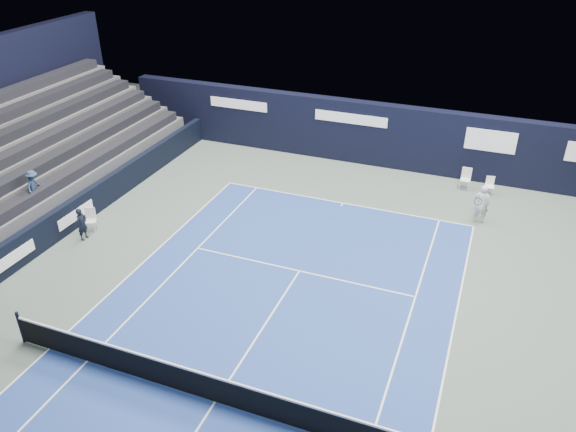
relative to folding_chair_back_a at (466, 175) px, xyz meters
name	(u,v)px	position (x,y,z in m)	size (l,w,h in m)	color
ground	(247,352)	(-4.75, -13.36, -0.65)	(48.00, 48.00, 0.00)	#4E5D54
court_surface	(215,402)	(-4.75, -15.36, -0.65)	(10.97, 23.77, 0.01)	navy
folding_chair_back_a	(466,175)	(0.00, 0.00, 0.00)	(0.44, 0.47, 0.98)	white
folding_chair_back_b	(490,184)	(1.07, -0.22, -0.18)	(0.42, 0.41, 0.83)	white
line_judge_chair	(90,218)	(-13.47, -9.26, -0.12)	(0.55, 0.54, 0.94)	white
line_judge	(82,224)	(-13.30, -9.94, 0.00)	(0.48, 0.32, 1.32)	black
court_markings	(215,402)	(-4.75, -15.36, -0.64)	(11.03, 23.83, 0.00)	white
tennis_net	(214,388)	(-4.75, -15.36, -0.15)	(12.90, 0.10, 1.10)	black
back_sponsor_wall	(371,134)	(-4.74, 1.14, 0.90)	(26.00, 0.63, 3.10)	black
side_barrier_left	(72,214)	(-14.25, -9.39, -0.05)	(0.33, 22.00, 1.20)	black
spectator_stand	(10,160)	(-18.02, -8.38, 1.30)	(6.00, 18.00, 6.40)	#454547
tennis_player	(482,203)	(0.87, -2.94, 0.17)	(0.60, 0.82, 1.64)	silver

